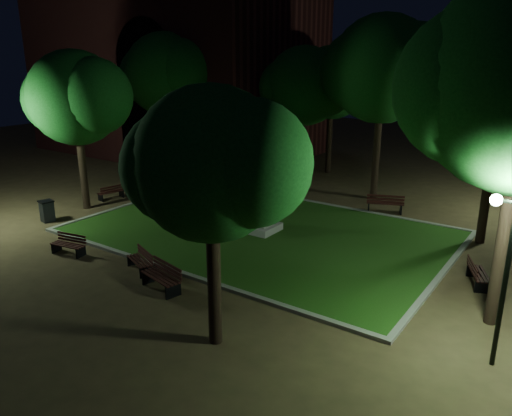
% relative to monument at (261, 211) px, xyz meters
% --- Properties ---
extents(ground, '(80.00, 80.00, 0.00)m').
position_rel_monument_xyz_m(ground, '(0.00, -2.00, -0.96)').
color(ground, '#4B3923').
extents(lawn, '(15.00, 10.00, 0.08)m').
position_rel_monument_xyz_m(lawn, '(0.00, 0.00, -0.92)').
color(lawn, '#224B14').
rests_on(lawn, ground).
extents(lawn_kerb, '(15.40, 10.40, 0.12)m').
position_rel_monument_xyz_m(lawn_kerb, '(0.00, 0.00, -0.90)').
color(lawn_kerb, slate).
rests_on(lawn_kerb, ground).
extents(monument, '(1.40, 1.40, 3.20)m').
position_rel_monument_xyz_m(monument, '(0.00, 0.00, 0.00)').
color(monument, gray).
rests_on(monument, lawn).
extents(building_main, '(20.00, 12.00, 15.00)m').
position_rel_monument_xyz_m(building_main, '(-15.86, 11.79, 6.42)').
color(building_main, '#521F1D').
rests_on(building_main, ground).
extents(tree_west, '(5.41, 4.41, 7.57)m').
position_rel_monument_xyz_m(tree_west, '(-8.97, -2.03, 4.40)').
color(tree_west, black).
rests_on(tree_west, ground).
extents(tree_north_wl, '(5.43, 4.43, 7.79)m').
position_rel_monument_xyz_m(tree_north_wl, '(-2.73, 8.46, 4.62)').
color(tree_north_wl, black).
rests_on(tree_north_wl, ground).
extents(tree_north_er, '(6.48, 5.29, 9.25)m').
position_rel_monument_xyz_m(tree_north_er, '(2.09, 7.64, 5.64)').
color(tree_north_er, black).
rests_on(tree_north_er, ground).
extents(tree_ne, '(5.12, 4.18, 7.17)m').
position_rel_monument_xyz_m(tree_ne, '(8.07, 4.14, 4.11)').
color(tree_ne, black).
rests_on(tree_ne, ground).
extents(tree_se, '(4.68, 3.82, 6.74)m').
position_rel_monument_xyz_m(tree_se, '(3.86, -7.67, 3.87)').
color(tree_se, black).
rests_on(tree_se, ground).
extents(tree_nw, '(6.12, 5.00, 8.62)m').
position_rel_monument_xyz_m(tree_nw, '(-10.92, 5.89, 5.15)').
color(tree_nw, black).
rests_on(tree_nw, ground).
extents(tree_far_north, '(5.43, 4.44, 7.83)m').
position_rel_monument_xyz_m(tree_far_north, '(-2.64, 11.66, 4.65)').
color(tree_far_north, black).
rests_on(tree_far_north, ground).
extents(lamppost_se, '(1.18, 0.28, 4.31)m').
position_rel_monument_xyz_m(lamppost_se, '(10.04, -4.55, 2.07)').
color(lamppost_se, black).
rests_on(lamppost_se, ground).
extents(lamppost_nw, '(1.18, 0.28, 4.17)m').
position_rel_monument_xyz_m(lamppost_nw, '(-11.43, 9.02, 1.99)').
color(lamppost_nw, black).
rests_on(lamppost_nw, ground).
extents(bench_near_left, '(1.46, 0.96, 0.76)m').
position_rel_monument_xyz_m(bench_near_left, '(-1.26, -5.63, -0.60)').
color(bench_near_left, black).
rests_on(bench_near_left, ground).
extents(bench_near_right, '(1.71, 0.91, 0.89)m').
position_rel_monument_xyz_m(bench_near_right, '(0.41, -6.25, -0.54)').
color(bench_near_right, black).
rests_on(bench_near_right, ground).
extents(bench_west_near, '(1.45, 0.73, 0.76)m').
position_rel_monument_xyz_m(bench_west_near, '(-4.67, -6.13, -0.60)').
color(bench_west_near, black).
rests_on(bench_west_near, ground).
extents(bench_left_side, '(0.74, 1.44, 0.75)m').
position_rel_monument_xyz_m(bench_left_side, '(-9.29, -0.28, -0.60)').
color(bench_left_side, black).
rests_on(bench_left_side, ground).
extents(bench_right_side, '(1.03, 1.50, 0.78)m').
position_rel_monument_xyz_m(bench_right_side, '(8.71, -0.06, -0.59)').
color(bench_right_side, black).
rests_on(bench_right_side, ground).
extents(bench_far_side, '(1.83, 1.20, 0.95)m').
position_rel_monument_xyz_m(bench_far_side, '(3.35, 5.66, -0.51)').
color(bench_far_side, black).
rests_on(bench_far_side, ground).
extents(trash_bin, '(0.67, 0.67, 0.98)m').
position_rel_monument_xyz_m(trash_bin, '(-8.82, -4.33, -0.46)').
color(trash_bin, black).
rests_on(trash_bin, ground).
extents(bicycle, '(1.85, 1.00, 0.93)m').
position_rel_monument_xyz_m(bicycle, '(-9.20, 3.58, -0.49)').
color(bicycle, black).
rests_on(bicycle, ground).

